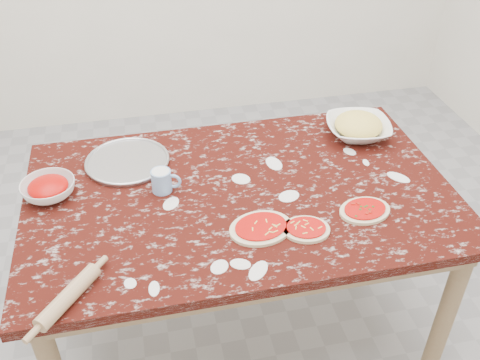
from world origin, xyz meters
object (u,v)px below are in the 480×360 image
object	(u,v)px
cheese_bowl	(358,129)
rolling_pin	(68,296)
sauce_bowl	(49,189)
flour_mug	(162,181)
worktable	(240,208)
pizza_tray	(128,162)

from	to	relation	value
cheese_bowl	rolling_pin	distance (m)	1.39
sauce_bowl	flour_mug	size ratio (longest dim) A/B	1.76
flour_mug	worktable	bearing A→B (deg)	-12.65
worktable	pizza_tray	world-z (taller)	pizza_tray
pizza_tray	flour_mug	size ratio (longest dim) A/B	2.95
pizza_tray	sauce_bowl	world-z (taller)	sauce_bowl
flour_mug	rolling_pin	xyz separation A→B (m)	(-0.33, -0.49, -0.02)
cheese_bowl	flour_mug	size ratio (longest dim) A/B	2.44
cheese_bowl	pizza_tray	bearing A→B (deg)	-179.74
worktable	cheese_bowl	bearing A→B (deg)	25.57
sauce_bowl	cheese_bowl	bearing A→B (deg)	7.12
flour_mug	rolling_pin	bearing A→B (deg)	-123.83
pizza_tray	cheese_bowl	size ratio (longest dim) A/B	1.21
cheese_bowl	rolling_pin	xyz separation A→B (m)	(-1.20, -0.70, -0.01)
pizza_tray	cheese_bowl	world-z (taller)	cheese_bowl
rolling_pin	flour_mug	bearing A→B (deg)	56.17
sauce_bowl	rolling_pin	distance (m)	0.55
rolling_pin	worktable	bearing A→B (deg)	34.75
pizza_tray	worktable	bearing A→B (deg)	-34.16
worktable	rolling_pin	size ratio (longest dim) A/B	6.56
worktable	rolling_pin	world-z (taller)	rolling_pin
sauce_bowl	cheese_bowl	distance (m)	1.30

